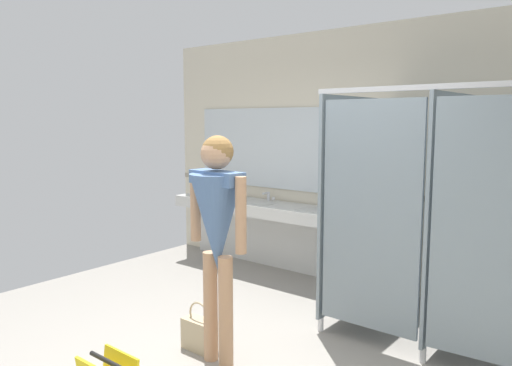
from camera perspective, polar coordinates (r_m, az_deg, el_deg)
wall_back at (r=5.52m, az=14.60°, el=2.72°), size 6.16×0.12×2.86m
wall_back_tile_band at (r=5.50m, az=14.20°, el=-1.27°), size 6.16×0.01×0.06m
vanity_counter at (r=6.16m, az=0.94°, el=-4.27°), size 2.49×0.52×0.96m
mirror_panel at (r=6.19m, az=2.03°, el=4.03°), size 2.39×0.02×1.00m
bathroom_stalls at (r=4.30m, az=21.41°, el=-3.27°), size 1.88×1.42×2.10m
person_standing at (r=3.65m, az=-4.51°, el=-4.36°), size 0.60×0.45×1.74m
handbag at (r=4.18m, az=-6.58°, el=-16.89°), size 0.29×0.14×0.40m
soap_dispenser at (r=6.64m, az=-3.76°, el=-0.64°), size 0.07×0.07×0.21m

